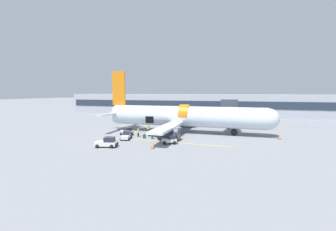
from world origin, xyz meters
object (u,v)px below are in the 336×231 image
Objects in this scene: baggage_tug_spare at (170,140)px; suitcase_on_tarmac_upright at (144,136)px; baggage_tug_lead at (107,143)px; baggage_cart_loading at (157,134)px; baggage_tug_mid at (127,132)px; baggage_tug_rear at (126,136)px; airplane at (183,117)px; ground_crew_loader_a at (152,134)px; ground_crew_supervisor at (138,132)px; ground_crew_loader_b at (172,131)px; ground_crew_driver at (149,129)px.

baggage_tug_spare is 6.15m from suitcase_on_tarmac_upright.
baggage_tug_lead reaches higher than baggage_cart_loading.
baggage_tug_rear is at bearing -64.46° from baggage_tug_mid.
airplane is 9.66× the size of baggage_cart_loading.
suitcase_on_tarmac_upright is (-1.49, 0.04, -0.54)m from ground_crew_loader_a.
suitcase_on_tarmac_upright is (1.61, -0.94, -0.51)m from ground_crew_supervisor.
airplane reaches higher than baggage_tug_spare.
ground_crew_loader_b reaches higher than baggage_tug_spare.
baggage_tug_lead is at bearing -112.68° from baggage_cart_loading.
baggage_tug_rear reaches higher than baggage_cart_loading.
ground_crew_driver is at bearing 103.09° from suitcase_on_tarmac_upright.
baggage_cart_loading is at bearing 60.52° from suitcase_on_tarmac_upright.
airplane is 6.85m from baggage_cart_loading.
baggage_tug_mid is 0.83× the size of baggage_tug_rear.
ground_crew_supervisor is at bearing -152.80° from baggage_cart_loading.
ground_crew_loader_a reaches higher than suitcase_on_tarmac_upright.
baggage_tug_rear is (0.12, 5.89, -0.06)m from baggage_tug_lead.
ground_crew_driver reaches higher than ground_crew_loader_b.
ground_crew_loader_b is 6.30m from ground_crew_supervisor.
ground_crew_loader_a is 2.21× the size of suitcase_on_tarmac_upright.
baggage_cart_loading is at bearing 27.20° from ground_crew_supervisor.
ground_crew_driver reaches higher than ground_crew_supervisor.
baggage_tug_spare is at bearing -88.24° from airplane.
baggage_tug_lead is 0.97× the size of baggage_cart_loading.
ground_crew_driver is 5.02m from suitcase_on_tarmac_upright.
ground_crew_loader_b is (6.60, 5.67, 0.20)m from baggage_tug_rear.
ground_crew_loader_b is at bearing 45.34° from suitcase_on_tarmac_upright.
suitcase_on_tarmac_upright is at bearing -124.95° from airplane.
baggage_tug_mid is 0.75× the size of baggage_cart_loading.
baggage_tug_mid is 8.52m from ground_crew_loader_b.
ground_crew_loader_a reaches higher than baggage_tug_spare.
suitcase_on_tarmac_upright is at bearing 178.63° from ground_crew_loader_a.
ground_crew_supervisor is 2.13× the size of suitcase_on_tarmac_upright.
ground_crew_loader_b is at bearing 58.72° from ground_crew_loader_a.
ground_crew_loader_a is at bearing -116.46° from airplane.
baggage_tug_rear and baggage_tug_spare have the same top height.
baggage_tug_spare is 4.84m from ground_crew_loader_a.
baggage_tug_spare is at bearing -51.40° from baggage_cart_loading.
baggage_tug_spare is at bearing -26.80° from ground_crew_supervisor.
baggage_tug_lead is 8.63m from ground_crew_supervisor.
ground_crew_loader_b is at bearing 59.83° from baggage_tug_lead.
airplane is 9.58m from suitcase_on_tarmac_upright.
ground_crew_supervisor reaches higher than baggage_tug_mid.
ground_crew_driver is at bearing 137.04° from baggage_cart_loading.
baggage_tug_mid is 4.60m from suitcase_on_tarmac_upright.
baggage_tug_mid is 1.77× the size of ground_crew_loader_b.
baggage_tug_lead is 2.30× the size of ground_crew_loader_b.
ground_crew_loader_b is 5.59m from suitcase_on_tarmac_upright.
ground_crew_driver reaches higher than baggage_tug_spare.
ground_crew_loader_a is at bearing 21.91° from baggage_tug_rear.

